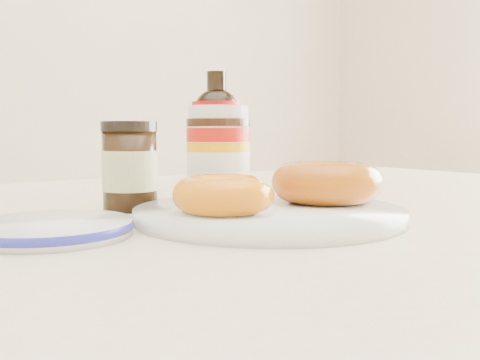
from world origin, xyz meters
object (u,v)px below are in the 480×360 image
syrup_bottle (217,129)px  dark_jar (130,167)px  plate (269,213)px  donut_bitten (224,194)px  dining_table (227,281)px  nutella_jar (218,148)px  blue_rim_saucer (51,228)px  donut_whole (327,182)px

syrup_bottle → dark_jar: syrup_bottle is taller
plate → donut_bitten: 0.06m
donut_bitten → syrup_bottle: bearing=49.0°
dining_table → plate: 0.13m
dark_jar → nutella_jar: bearing=21.5°
dining_table → dark_jar: dark_jar is taller
syrup_bottle → dining_table: bearing=-118.4°
donut_bitten → blue_rim_saucer: donut_bitten is taller
dark_jar → syrup_bottle: bearing=39.5°
dining_table → blue_rim_saucer: (-0.21, -0.07, 0.09)m
plate → donut_bitten: bearing=-175.3°
blue_rim_saucer → donut_whole: bearing=-6.0°
plate → blue_rim_saucer: same height
dark_jar → dining_table: bearing=-23.7°
dining_table → donut_whole: donut_whole is taller
dining_table → blue_rim_saucer: blue_rim_saucer is taller
nutella_jar → dark_jar: nutella_jar is taller
dark_jar → blue_rim_saucer: dark_jar is taller
nutella_jar → dining_table: bearing=-116.4°
dark_jar → donut_whole: bearing=-40.7°
dining_table → donut_bitten: 0.16m
blue_rim_saucer → dining_table: bearing=17.7°
nutella_jar → dark_jar: bearing=-158.5°
donut_whole → dark_jar: bearing=139.3°
nutella_jar → donut_bitten: bearing=-119.8°
dining_table → donut_whole: bearing=-56.4°
plate → blue_rim_saucer: bearing=171.3°
donut_whole → nutella_jar: 0.20m
donut_whole → syrup_bottle: (0.06, 0.31, 0.06)m
donut_bitten → blue_rim_saucer: 0.15m
dining_table → syrup_bottle: size_ratio=7.85×
dark_jar → blue_rim_saucer: (-0.11, -0.11, -0.04)m
plate → nutella_jar: bearing=72.5°
nutella_jar → dark_jar: (-0.15, -0.06, -0.02)m
dining_table → plate: size_ratio=5.47×
dining_table → dark_jar: size_ratio=14.66×
nutella_jar → syrup_bottle: size_ratio=0.66×
dining_table → dark_jar: (-0.10, 0.04, 0.13)m
donut_whole → syrup_bottle: syrup_bottle is taller
dining_table → blue_rim_saucer: bearing=-162.3°
plate → dark_jar: (-0.08, 0.14, 0.04)m
syrup_bottle → dark_jar: size_ratio=1.87×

